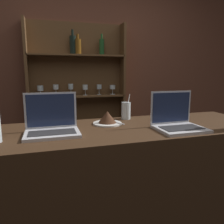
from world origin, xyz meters
TOP-DOWN VIEW (x-y plane):
  - bar_counter at (0.00, 0.32)m, footprint 2.00×0.63m
  - back_wall at (0.00, 1.74)m, footprint 7.00×0.06m
  - back_shelf at (-0.10, 1.66)m, footprint 1.15×0.18m
  - laptop_near at (-0.44, 0.30)m, footprint 0.31×0.22m
  - laptop_far at (0.33, 0.19)m, footprint 0.29×0.24m
  - cake_plate at (-0.06, 0.44)m, footprint 0.20×0.20m
  - water_glass at (0.12, 0.56)m, footprint 0.07×0.07m

SIDE VIEW (x-z plane):
  - bar_counter at x=0.00m, z-range 0.00..0.98m
  - back_shelf at x=-0.10m, z-range 0.05..1.96m
  - cake_plate at x=-0.06m, z-range 0.97..1.06m
  - laptop_far at x=0.33m, z-range 0.91..1.15m
  - laptop_near at x=-0.44m, z-range 0.91..1.15m
  - water_glass at x=0.12m, z-range 0.95..1.14m
  - back_wall at x=0.00m, z-range 0.00..2.70m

